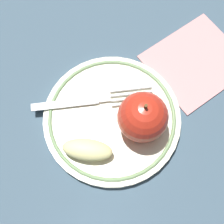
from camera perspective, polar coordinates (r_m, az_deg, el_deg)
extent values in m
plane|color=#3D5363|center=(0.49, -0.74, -3.67)|extent=(2.00, 2.00, 0.00)
cylinder|color=#E9E6C7|center=(0.49, 0.00, -1.19)|extent=(0.21, 0.21, 0.01)
torus|color=#70915E|center=(0.48, 0.00, -0.94)|extent=(0.20, 0.20, 0.01)
sphere|color=red|center=(0.44, 5.64, -0.93)|extent=(0.07, 0.07, 0.07)
cylinder|color=brown|center=(0.41, 6.17, 0.94)|extent=(0.00, 0.00, 0.01)
ellipsoid|color=beige|center=(0.46, -4.55, -6.89)|extent=(0.08, 0.07, 0.02)
cube|color=silver|center=(0.49, -8.59, 1.49)|extent=(0.07, 0.10, 0.00)
cube|color=silver|center=(0.49, -1.36, 2.35)|extent=(0.02, 0.02, 0.00)
cube|color=silver|center=(0.49, 3.85, 1.63)|extent=(0.04, 0.06, 0.00)
cube|color=silver|center=(0.49, 3.71, 2.49)|extent=(0.04, 0.06, 0.00)
cube|color=silver|center=(0.49, 3.57, 3.34)|extent=(0.04, 0.06, 0.00)
cube|color=silver|center=(0.50, 3.44, 4.18)|extent=(0.04, 0.06, 0.00)
cube|color=#D08F8F|center=(0.55, 15.16, 8.92)|extent=(0.14, 0.16, 0.01)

